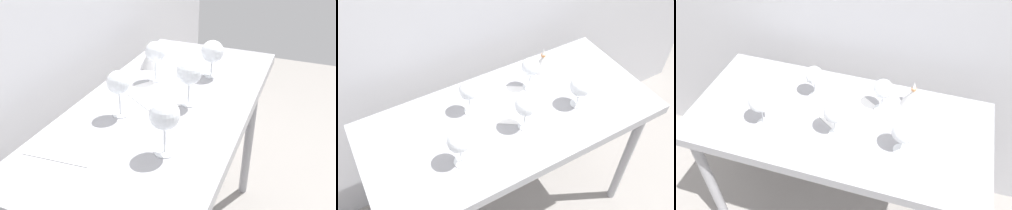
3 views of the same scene
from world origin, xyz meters
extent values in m
cube|color=#97979C|center=(0.00, 0.00, 0.88)|extent=(1.40, 0.64, 0.04)
cube|color=#97979C|center=(0.00, -0.33, 0.88)|extent=(1.40, 0.01, 0.05)
cylinder|color=#97979C|center=(0.64, -0.26, 0.43)|extent=(0.05, 0.05, 0.86)
cylinder|color=#97979C|center=(0.64, 0.26, 0.43)|extent=(0.05, 0.05, 0.86)
cylinder|color=white|center=(0.32, -0.10, 0.90)|extent=(0.07, 0.07, 0.00)
cylinder|color=white|center=(0.32, -0.10, 0.94)|extent=(0.01, 0.01, 0.07)
sphere|color=white|center=(0.32, -0.10, 1.02)|extent=(0.10, 0.10, 0.10)
cylinder|color=maroon|center=(0.32, -0.10, 1.00)|extent=(0.07, 0.07, 0.02)
cylinder|color=white|center=(0.18, 0.12, 0.90)|extent=(0.07, 0.07, 0.00)
cylinder|color=white|center=(0.18, 0.12, 0.95)|extent=(0.01, 0.01, 0.09)
sphere|color=white|center=(0.18, 0.12, 1.03)|extent=(0.09, 0.09, 0.09)
cylinder|color=maroon|center=(0.18, 0.12, 1.02)|extent=(0.06, 0.06, 0.03)
cylinder|color=white|center=(0.02, -0.09, 0.90)|extent=(0.06, 0.06, 0.00)
cylinder|color=white|center=(0.02, -0.09, 0.95)|extent=(0.01, 0.01, 0.09)
sphere|color=white|center=(0.02, -0.09, 1.04)|extent=(0.10, 0.10, 0.10)
cylinder|color=#5B0D21|center=(0.02, -0.09, 1.02)|extent=(0.07, 0.07, 0.03)
cylinder|color=white|center=(-0.15, 0.11, 0.90)|extent=(0.06, 0.06, 0.00)
cylinder|color=white|center=(-0.15, 0.11, 0.95)|extent=(0.01, 0.01, 0.09)
sphere|color=white|center=(-0.15, 0.11, 1.03)|extent=(0.09, 0.09, 0.09)
cylinder|color=maroon|center=(-0.15, 0.11, 1.02)|extent=(0.06, 0.06, 0.03)
cylinder|color=white|center=(-0.31, -0.13, 0.90)|extent=(0.07, 0.07, 0.00)
cylinder|color=white|center=(-0.31, -0.13, 0.95)|extent=(0.01, 0.01, 0.09)
sphere|color=white|center=(-0.31, -0.13, 1.04)|extent=(0.10, 0.10, 0.10)
cylinder|color=maroon|center=(-0.31, -0.13, 1.02)|extent=(0.07, 0.07, 0.02)
cube|color=white|center=(0.02, 0.06, 0.90)|extent=(0.26, 0.29, 0.00)
cube|color=white|center=(-0.39, 0.18, 0.90)|extent=(0.21, 0.25, 0.00)
cone|color=silver|center=(0.31, 0.20, 0.95)|extent=(0.11, 0.11, 0.09)
cylinder|color=#C17F4C|center=(0.31, 0.20, 1.00)|extent=(0.02, 0.02, 0.01)
cone|color=silver|center=(0.31, 0.20, 1.02)|extent=(0.02, 0.02, 0.04)
camera|label=1|loc=(-1.21, -0.51, 1.61)|focal=40.09mm
camera|label=2|loc=(-0.57, -0.96, 2.12)|focal=37.57mm
camera|label=3|loc=(0.37, -1.10, 2.10)|focal=38.32mm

